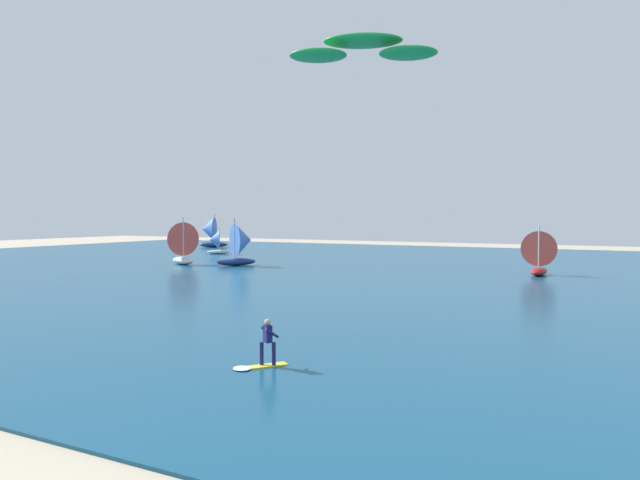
{
  "coord_description": "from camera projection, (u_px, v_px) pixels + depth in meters",
  "views": [
    {
      "loc": [
        9.76,
        -4.85,
        5.38
      ],
      "look_at": [
        -0.43,
        14.43,
        4.47
      ],
      "focal_mm": 33.27,
      "sensor_mm": 36.0,
      "label": 1
    }
  ],
  "objects": [
    {
      "name": "sailboat_anchored_offshore",
      "position": [
        180.0,
        243.0,
        64.33
      ],
      "size": [
        4.55,
        4.06,
        5.09
      ],
      "color": "silver",
      "rests_on": "ocean"
    },
    {
      "name": "ocean",
      "position": [
        508.0,
        275.0,
        52.61
      ],
      "size": [
        160.0,
        90.0,
        0.1
      ],
      "primitive_type": "cube",
      "color": "navy",
      "rests_on": "ground"
    },
    {
      "name": "sailboat_mid_right",
      "position": [
        209.0,
        232.0,
        97.96
      ],
      "size": [
        5.01,
        4.48,
        5.62
      ],
      "color": "navy",
      "rests_on": "ocean"
    },
    {
      "name": "kitesurfer",
      "position": [
        263.0,
        350.0,
        20.6
      ],
      "size": [
        1.59,
        1.92,
        1.67
      ],
      "color": "yellow",
      "rests_on": "ocean"
    },
    {
      "name": "sailboat_near_shore",
      "position": [
        242.0,
        244.0,
        62.39
      ],
      "size": [
        4.18,
        4.48,
        4.97
      ],
      "color": "navy",
      "rests_on": "ocean"
    },
    {
      "name": "sailboat_far_right",
      "position": [
        540.0,
        252.0,
        52.58
      ],
      "size": [
        3.15,
        3.73,
        4.38
      ],
      "color": "maroon",
      "rests_on": "ocean"
    },
    {
      "name": "kite",
      "position": [
        363.0,
        49.0,
        24.58
      ],
      "size": [
        6.45,
        4.16,
        0.94
      ],
      "color": "#198C3F"
    },
    {
      "name": "sailboat_trailing",
      "position": [
        215.0,
        242.0,
        80.84
      ],
      "size": [
        3.26,
        3.05,
        3.63
      ],
      "color": "silver",
      "rests_on": "ocean"
    }
  ]
}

